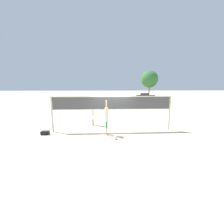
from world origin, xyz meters
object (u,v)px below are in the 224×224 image
Objects in this scene: volleyball at (115,138)px; player_spiker at (106,117)px; gear_bag at (45,133)px; player_blocker at (93,112)px; tree_left_cluster at (150,79)px; volleyball_net at (112,106)px; parked_car_near at (145,96)px.

player_spiker is at bearing 120.25° from volleyball.
volleyball is at bearing -149.75° from player_spiker.
volleyball is 4.54m from gear_bag.
player_blocker reaches higher than volleyball.
volleyball_net is at bearing -110.91° from tree_left_cluster.
player_spiker reaches higher than player_blocker.
gear_bag is (-4.39, 1.14, 0.00)m from volleyball.
parked_car_near is at bearing -19.73° from player_spiker.
volleyball is at bearing 24.66° from player_blocker.
parked_car_near is 0.68× the size of tree_left_cluster.
player_blocker is 3.72m from gear_bag.
volleyball_net is 3.98× the size of player_blocker.
tree_left_cluster reaches higher than volleyball.
player_spiker is 4.05m from gear_bag.
player_spiker is at bearing -111.00° from tree_left_cluster.
player_blocker is 0.40× the size of parked_car_near.
player_blocker is at bearing -103.22° from parked_car_near.
volleyball_net is 3.69× the size of player_spiker.
player_spiker is at bearing -4.31° from gear_bag.
volleyball_net is 2.22m from player_blocker.
tree_left_cluster reaches higher than volleyball_net.
volleyball is at bearing -109.77° from tree_left_cluster.
parked_car_near reaches higher than gear_bag.
player_spiker reaches higher than volleyball.
player_spiker reaches higher than parked_car_near.
gear_bag is at bearing 165.47° from volleyball.
parked_car_near is (11.88, 27.84, -0.47)m from player_blocker.
gear_bag reaches higher than volleyball.
volleyball_net is 1.10× the size of tree_left_cluster.
volleyball is (0.10, -1.72, -1.62)m from volleyball_net.
gear_bag is at bearing -106.31° from parked_car_near.
volleyball_net is 4.62m from gear_bag.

